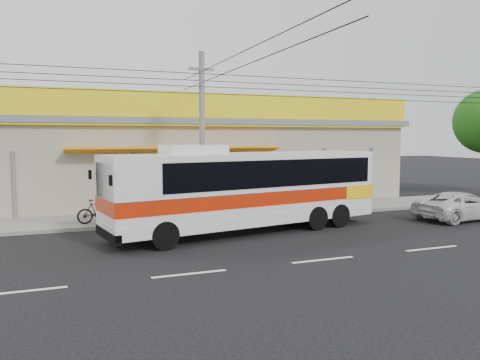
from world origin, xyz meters
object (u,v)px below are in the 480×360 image
at_px(motorbike_dark, 98,211).
at_px(utility_pole, 202,83).
at_px(white_car, 461,206).
at_px(coach_bus, 252,185).

height_order(motorbike_dark, utility_pole, utility_pole).
bearing_deg(white_car, utility_pole, 69.62).
height_order(coach_bus, utility_pole, utility_pole).
relative_size(white_car, utility_pole, 0.13).
bearing_deg(motorbike_dark, utility_pole, -111.63).
xyz_separation_m(motorbike_dark, white_car, (14.93, -3.80, -0.03)).
bearing_deg(utility_pole, white_car, -14.90).
relative_size(coach_bus, utility_pole, 0.32).
bearing_deg(utility_pole, motorbike_dark, 167.42).
distance_m(coach_bus, motorbike_dark, 6.30).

